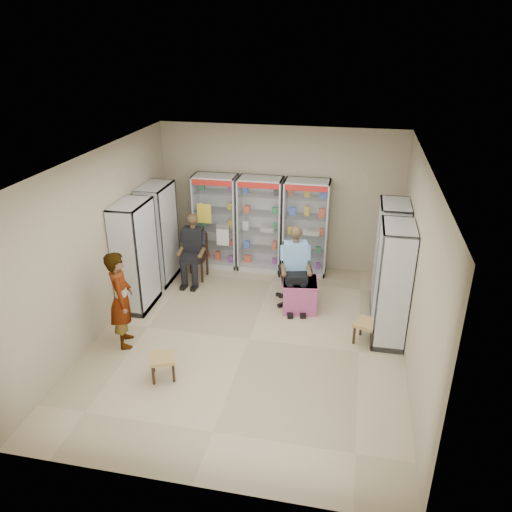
% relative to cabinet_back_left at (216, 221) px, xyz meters
% --- Properties ---
extents(floor, '(6.00, 6.00, 0.00)m').
position_rel_cabinet_back_left_xyz_m(floor, '(1.30, -2.73, -1.00)').
color(floor, tan).
rests_on(floor, ground).
extents(room_shell, '(5.02, 6.02, 3.01)m').
position_rel_cabinet_back_left_xyz_m(room_shell, '(1.30, -2.73, 0.97)').
color(room_shell, tan).
rests_on(room_shell, ground).
extents(cabinet_back_left, '(0.90, 0.50, 2.00)m').
position_rel_cabinet_back_left_xyz_m(cabinet_back_left, '(0.00, 0.00, 0.00)').
color(cabinet_back_left, '#B5B8BD').
rests_on(cabinet_back_left, floor).
extents(cabinet_back_mid, '(0.90, 0.50, 2.00)m').
position_rel_cabinet_back_left_xyz_m(cabinet_back_mid, '(0.95, 0.00, 0.00)').
color(cabinet_back_mid, silver).
rests_on(cabinet_back_mid, floor).
extents(cabinet_back_right, '(0.90, 0.50, 2.00)m').
position_rel_cabinet_back_left_xyz_m(cabinet_back_right, '(1.90, 0.00, 0.00)').
color(cabinet_back_right, silver).
rests_on(cabinet_back_right, floor).
extents(cabinet_right_far, '(0.90, 0.50, 2.00)m').
position_rel_cabinet_back_left_xyz_m(cabinet_right_far, '(3.53, -1.13, 0.00)').
color(cabinet_right_far, '#A9ABB0').
rests_on(cabinet_right_far, floor).
extents(cabinet_right_near, '(0.90, 0.50, 2.00)m').
position_rel_cabinet_back_left_xyz_m(cabinet_right_near, '(3.53, -2.23, 0.00)').
color(cabinet_right_near, silver).
rests_on(cabinet_right_near, floor).
extents(cabinet_left_far, '(0.90, 0.50, 2.00)m').
position_rel_cabinet_back_left_xyz_m(cabinet_left_far, '(-0.93, -0.93, 0.00)').
color(cabinet_left_far, '#A8AAAF').
rests_on(cabinet_left_far, floor).
extents(cabinet_left_near, '(0.90, 0.50, 2.00)m').
position_rel_cabinet_back_left_xyz_m(cabinet_left_near, '(-0.93, -2.03, 0.00)').
color(cabinet_left_near, silver).
rests_on(cabinet_left_near, floor).
extents(wooden_chair, '(0.42, 0.42, 0.94)m').
position_rel_cabinet_back_left_xyz_m(wooden_chair, '(-0.25, -0.73, -0.53)').
color(wooden_chair, black).
rests_on(wooden_chair, floor).
extents(seated_customer, '(0.44, 0.60, 1.34)m').
position_rel_cabinet_back_left_xyz_m(seated_customer, '(-0.25, -0.78, -0.33)').
color(seated_customer, black).
rests_on(seated_customer, floor).
extents(office_chair, '(0.75, 0.75, 1.14)m').
position_rel_cabinet_back_left_xyz_m(office_chair, '(1.87, -1.33, -0.43)').
color(office_chair, black).
rests_on(office_chair, floor).
extents(seated_shopkeeper, '(0.62, 0.75, 1.45)m').
position_rel_cabinet_back_left_xyz_m(seated_shopkeeper, '(1.87, -1.38, -0.27)').
color(seated_shopkeeper, '#6DA4D9').
rests_on(seated_shopkeeper, floor).
extents(pink_trunk, '(0.67, 0.66, 0.58)m').
position_rel_cabinet_back_left_xyz_m(pink_trunk, '(1.99, -1.56, -0.71)').
color(pink_trunk, '#9E3F68').
rests_on(pink_trunk, floor).
extents(tea_glass, '(0.07, 0.07, 0.09)m').
position_rel_cabinet_back_left_xyz_m(tea_glass, '(1.94, -1.61, -0.38)').
color(tea_glass, '#612F08').
rests_on(tea_glass, pink_trunk).
extents(woven_stool_a, '(0.49, 0.49, 0.38)m').
position_rel_cabinet_back_left_xyz_m(woven_stool_a, '(3.20, -2.42, -0.81)').
color(woven_stool_a, '#A08743').
rests_on(woven_stool_a, floor).
extents(woven_stool_b, '(0.47, 0.47, 0.36)m').
position_rel_cabinet_back_left_xyz_m(woven_stool_b, '(0.27, -3.95, -0.82)').
color(woven_stool_b, '#AD7849').
rests_on(woven_stool_b, floor).
extents(standing_man, '(0.60, 0.70, 1.63)m').
position_rel_cabinet_back_left_xyz_m(standing_man, '(-0.65, -3.24, -0.19)').
color(standing_man, gray).
rests_on(standing_man, floor).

